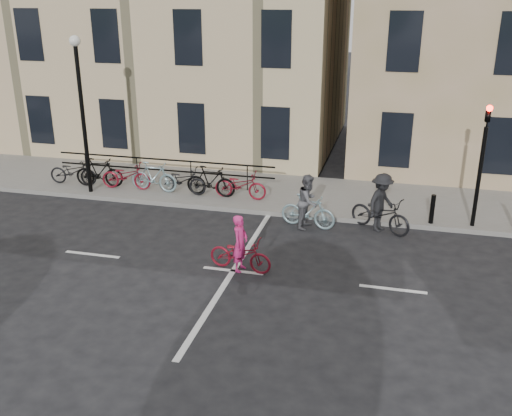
% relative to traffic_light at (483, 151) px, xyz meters
% --- Properties ---
extents(ground, '(120.00, 120.00, 0.00)m').
position_rel_traffic_light_xyz_m(ground, '(-6.20, -4.34, -2.45)').
color(ground, black).
rests_on(ground, ground).
extents(sidewalk, '(46.00, 4.00, 0.15)m').
position_rel_traffic_light_xyz_m(sidewalk, '(-10.20, 1.66, -2.38)').
color(sidewalk, slate).
rests_on(sidewalk, ground).
extents(building_west, '(20.00, 10.00, 10.00)m').
position_rel_traffic_light_xyz_m(building_west, '(-15.20, 8.66, 2.70)').
color(building_west, tan).
rests_on(building_west, sidewalk).
extents(traffic_light, '(0.18, 0.30, 3.90)m').
position_rel_traffic_light_xyz_m(traffic_light, '(0.00, 0.00, 0.00)').
color(traffic_light, black).
rests_on(traffic_light, sidewalk).
extents(lamp_post, '(0.36, 0.36, 5.28)m').
position_rel_traffic_light_xyz_m(lamp_post, '(-12.70, 0.06, 1.04)').
color(lamp_post, black).
rests_on(lamp_post, sidewalk).
extents(bollard_east, '(0.14, 0.14, 0.90)m').
position_rel_traffic_light_xyz_m(bollard_east, '(-1.20, -0.09, -1.85)').
color(bollard_east, black).
rests_on(bollard_east, sidewalk).
extents(parked_bikes, '(8.30, 1.23, 1.05)m').
position_rel_traffic_light_xyz_m(parked_bikes, '(-10.55, 0.70, -1.81)').
color(parked_bikes, black).
rests_on(parked_bikes, sidewalk).
extents(cyclist_pink, '(1.75, 0.82, 1.50)m').
position_rel_traffic_light_xyz_m(cyclist_pink, '(-6.04, -4.24, -1.93)').
color(cyclist_pink, maroon).
rests_on(cyclist_pink, ground).
extents(cyclist_grey, '(1.78, 0.92, 1.66)m').
position_rel_traffic_light_xyz_m(cyclist_grey, '(-4.83, -0.95, -1.78)').
color(cyclist_grey, '#81A2AA').
rests_on(cyclist_grey, ground).
extents(cyclist_dark, '(2.07, 1.58, 1.77)m').
position_rel_traffic_light_xyz_m(cyclist_dark, '(-2.70, -0.67, -1.76)').
color(cyclist_dark, black).
rests_on(cyclist_dark, ground).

